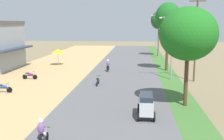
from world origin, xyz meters
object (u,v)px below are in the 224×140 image
motorbike_ahead_fourth (108,66)px  median_tree_nearest (188,34)px  motorbike_ahead_third (98,80)px  streetlamp_mid (159,33)px  utility_pole_near (196,38)px  median_tree_third (159,20)px  streetlamp_far (156,33)px  vendor_umbrella (58,51)px  median_tree_second (168,18)px  car_van_silver (146,104)px  streetlamp_near (172,43)px  parked_motorbike_third (30,75)px  motorbike_ahead_second (42,134)px  parked_motorbike_second (3,88)px

motorbike_ahead_fourth → median_tree_nearest: bearing=-62.3°
median_tree_nearest → motorbike_ahead_third: size_ratio=4.36×
streetlamp_mid → utility_pole_near: 21.01m
median_tree_third → streetlamp_far: bearing=91.0°
streetlamp_far → motorbike_ahead_fourth: 26.91m
median_tree_third → streetlamp_far: 7.33m
vendor_umbrella → median_tree_second: bearing=-11.3°
car_van_silver → motorbike_ahead_third: 10.91m
streetlamp_near → car_van_silver: 14.34m
parked_motorbike_third → median_tree_third: size_ratio=0.20×
streetlamp_mid → car_van_silver: 34.16m
parked_motorbike_third → motorbike_ahead_second: motorbike_ahead_second is taller
streetlamp_far → utility_pole_near: size_ratio=0.77×
motorbike_ahead_third → streetlamp_mid: bearing=71.3°
car_van_silver → motorbike_ahead_second: car_van_silver is taller
motorbike_ahead_fourth → streetlamp_mid: bearing=63.0°
parked_motorbike_second → car_van_silver: size_ratio=0.75×
parked_motorbike_third → utility_pole_near: size_ratio=0.19×
median_tree_second → motorbike_ahead_fourth: 10.47m
motorbike_ahead_second → car_van_silver: bearing=43.6°
parked_motorbike_second → car_van_silver: bearing=-23.1°
utility_pole_near → motorbike_ahead_second: 21.96m
streetlamp_mid → median_tree_nearest: bearing=-90.1°
parked_motorbike_second → median_tree_third: bearing=61.7°
streetlamp_near → utility_pole_near: 2.67m
parked_motorbike_third → vendor_umbrella: vendor_umbrella is taller
parked_motorbike_third → streetlamp_far: bearing=62.4°
streetlamp_far → motorbike_ahead_third: 35.02m
motorbike_ahead_third → parked_motorbike_second: bearing=-154.5°
median_tree_nearest → car_van_silver: (-3.21, -3.12, -4.77)m
car_van_silver → motorbike_ahead_second: 7.77m
median_tree_second → motorbike_ahead_fourth: median_tree_second is taller
median_tree_nearest → motorbike_ahead_third: 11.67m
median_tree_second → car_van_silver: bearing=-99.7°
parked_motorbike_third → motorbike_ahead_third: bearing=-14.9°
motorbike_ahead_second → vendor_umbrella: bearing=104.7°
median_tree_nearest → streetlamp_near: (0.07, 10.44, -1.47)m
car_van_silver → parked_motorbike_third: bearing=137.9°
median_tree_third → car_van_silver: 37.48m
streetlamp_mid → motorbike_ahead_third: 25.71m
motorbike_ahead_second → motorbike_ahead_fourth: size_ratio=1.00×
vendor_umbrella → utility_pole_near: (18.89, -10.09, 2.63)m
streetlamp_far → car_van_silver: bearing=-94.3°
median_tree_third → streetlamp_near: size_ratio=1.20×
parked_motorbike_second → vendor_umbrella: size_ratio=0.71×
median_tree_nearest → streetlamp_near: median_tree_nearest is taller
parked_motorbike_second → median_tree_second: size_ratio=0.19×
median_tree_second → motorbike_ahead_fourth: (-8.07, -1.59, -6.49)m
streetlamp_mid → motorbike_ahead_fourth: 17.97m
parked_motorbike_third → motorbike_ahead_second: 18.96m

